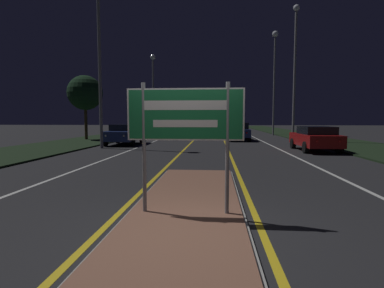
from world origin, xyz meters
The scene contains 21 objects.
ground_plane centered at (0.00, 0.00, 0.00)m, with size 160.00×160.00×0.00m, color #232326.
median_island centered at (0.00, 0.64, 0.04)m, with size 2.11×8.87×0.10m.
verge_left centered at (-9.50, 20.00, 0.04)m, with size 5.00×100.00×0.08m.
verge_right centered at (9.50, 20.00, 0.04)m, with size 5.00×100.00×0.08m.
centre_line_yellow_left centered at (-1.25, 25.00, 0.00)m, with size 0.12×70.00×0.01m.
centre_line_yellow_right centered at (1.25, 25.00, 0.00)m, with size 0.12×70.00×0.01m.
lane_line_white_left centered at (-4.20, 25.00, 0.00)m, with size 0.12×70.00×0.01m.
lane_line_white_right centered at (4.20, 25.00, 0.00)m, with size 0.12×70.00×0.01m.
edge_line_white_left centered at (-7.20, 25.00, 0.00)m, with size 0.10×70.00×0.01m.
edge_line_white_right centered at (7.20, 25.00, 0.00)m, with size 0.10×70.00×0.01m.
highway_sign centered at (0.00, 0.64, 1.71)m, with size 2.02×0.07×2.27m.
streetlight_left_near centered at (-6.22, 12.76, 6.36)m, with size 0.59×0.59×9.33m.
streetlight_left_far centered at (-6.20, 27.71, 5.73)m, with size 0.55×0.55×8.62m.
streetlight_right_near centered at (6.38, 18.62, 6.06)m, with size 0.46×0.46×10.07m.
streetlight_right_far centered at (6.67, 28.03, 7.41)m, with size 0.62×0.62×10.88m.
car_receding_0 centered at (5.92, 12.19, 0.71)m, with size 1.87×4.09×1.34m.
car_receding_1 centered at (2.32, 20.03, 0.76)m, with size 1.87×4.13×1.45m.
car_receding_2 centered at (2.53, 29.15, 0.83)m, with size 1.89×4.30×1.58m.
car_approaching_0 centered at (-5.66, 15.51, 0.73)m, with size 2.00×4.06×1.37m.
car_approaching_1 centered at (-6.01, 25.39, 0.74)m, with size 1.96×4.55×1.38m.
roadside_palm_left centered at (-10.03, 19.22, 3.84)m, with size 2.80×2.80×5.17m.
Camera 1 is at (0.52, -4.50, 1.74)m, focal length 28.00 mm.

